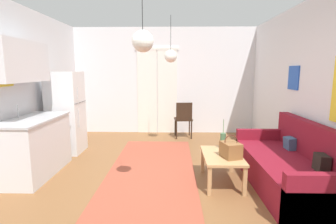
{
  "coord_description": "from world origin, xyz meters",
  "views": [
    {
      "loc": [
        0.24,
        -3.21,
        1.62
      ],
      "look_at": [
        0.15,
        1.2,
        0.91
      ],
      "focal_mm": 27.29,
      "sensor_mm": 36.0,
      "label": 1
    }
  ],
  "objects_px": {
    "couch": "(292,168)",
    "refrigerator": "(66,113)",
    "bamboo_vase": "(223,141)",
    "pendant_lamp_far": "(171,56)",
    "coffee_table": "(222,158)",
    "accent_chair": "(184,118)",
    "handbag": "(231,150)",
    "pendant_lamp_near": "(143,41)"
  },
  "relations": [
    {
      "from": "coffee_table",
      "to": "accent_chair",
      "type": "xyz_separation_m",
      "value": [
        -0.46,
        2.51,
        0.13
      ]
    },
    {
      "from": "accent_chair",
      "to": "pendant_lamp_near",
      "type": "xyz_separation_m",
      "value": [
        -0.59,
        -3.13,
        1.44
      ]
    },
    {
      "from": "coffee_table",
      "to": "pendant_lamp_far",
      "type": "bearing_deg",
      "value": 114.17
    },
    {
      "from": "couch",
      "to": "refrigerator",
      "type": "relative_size",
      "value": 1.29
    },
    {
      "from": "bamboo_vase",
      "to": "pendant_lamp_far",
      "type": "distance_m",
      "value": 2.13
    },
    {
      "from": "refrigerator",
      "to": "pendant_lamp_near",
      "type": "height_order",
      "value": "pendant_lamp_near"
    },
    {
      "from": "handbag",
      "to": "refrigerator",
      "type": "height_order",
      "value": "refrigerator"
    },
    {
      "from": "couch",
      "to": "refrigerator",
      "type": "bearing_deg",
      "value": 158.3
    },
    {
      "from": "coffee_table",
      "to": "pendant_lamp_near",
      "type": "relative_size",
      "value": 0.99
    },
    {
      "from": "coffee_table",
      "to": "refrigerator",
      "type": "relative_size",
      "value": 0.55
    },
    {
      "from": "couch",
      "to": "coffee_table",
      "type": "bearing_deg",
      "value": 172.43
    },
    {
      "from": "coffee_table",
      "to": "bamboo_vase",
      "type": "height_order",
      "value": "bamboo_vase"
    },
    {
      "from": "couch",
      "to": "bamboo_vase",
      "type": "distance_m",
      "value": 1.02
    },
    {
      "from": "handbag",
      "to": "refrigerator",
      "type": "relative_size",
      "value": 0.21
    },
    {
      "from": "bamboo_vase",
      "to": "handbag",
      "type": "height_order",
      "value": "bamboo_vase"
    },
    {
      "from": "refrigerator",
      "to": "pendant_lamp_far",
      "type": "bearing_deg",
      "value": 8.93
    },
    {
      "from": "refrigerator",
      "to": "handbag",
      "type": "bearing_deg",
      "value": -27.18
    },
    {
      "from": "refrigerator",
      "to": "pendant_lamp_far",
      "type": "distance_m",
      "value": 2.37
    },
    {
      "from": "accent_chair",
      "to": "pendant_lamp_near",
      "type": "bearing_deg",
      "value": 74.57
    },
    {
      "from": "handbag",
      "to": "pendant_lamp_far",
      "type": "xyz_separation_m",
      "value": [
        -0.86,
        1.82,
        1.37
      ]
    },
    {
      "from": "couch",
      "to": "accent_chair",
      "type": "bearing_deg",
      "value": 118.15
    },
    {
      "from": "couch",
      "to": "accent_chair",
      "type": "relative_size",
      "value": 2.34
    },
    {
      "from": "coffee_table",
      "to": "refrigerator",
      "type": "xyz_separation_m",
      "value": [
        -2.83,
        1.38,
        0.43
      ]
    },
    {
      "from": "couch",
      "to": "pendant_lamp_near",
      "type": "bearing_deg",
      "value": -166.17
    },
    {
      "from": "handbag",
      "to": "pendant_lamp_near",
      "type": "height_order",
      "value": "pendant_lamp_near"
    },
    {
      "from": "coffee_table",
      "to": "pendant_lamp_far",
      "type": "xyz_separation_m",
      "value": [
        -0.76,
        1.7,
        1.54
      ]
    },
    {
      "from": "bamboo_vase",
      "to": "pendant_lamp_far",
      "type": "relative_size",
      "value": 0.5
    },
    {
      "from": "coffee_table",
      "to": "refrigerator",
      "type": "height_order",
      "value": "refrigerator"
    },
    {
      "from": "bamboo_vase",
      "to": "accent_chair",
      "type": "height_order",
      "value": "bamboo_vase"
    },
    {
      "from": "coffee_table",
      "to": "handbag",
      "type": "relative_size",
      "value": 2.65
    },
    {
      "from": "couch",
      "to": "pendant_lamp_far",
      "type": "bearing_deg",
      "value": 133.15
    },
    {
      "from": "pendant_lamp_near",
      "to": "pendant_lamp_far",
      "type": "bearing_deg",
      "value": 82.98
    },
    {
      "from": "refrigerator",
      "to": "pendant_lamp_far",
      "type": "relative_size",
      "value": 1.73
    },
    {
      "from": "accent_chair",
      "to": "pendant_lamp_far",
      "type": "height_order",
      "value": "pendant_lamp_far"
    },
    {
      "from": "bamboo_vase",
      "to": "accent_chair",
      "type": "relative_size",
      "value": 0.52
    },
    {
      "from": "couch",
      "to": "pendant_lamp_near",
      "type": "xyz_separation_m",
      "value": [
        -2.0,
        -0.49,
        1.67
      ]
    },
    {
      "from": "handbag",
      "to": "accent_chair",
      "type": "relative_size",
      "value": 0.37
    },
    {
      "from": "couch",
      "to": "bamboo_vase",
      "type": "height_order",
      "value": "couch"
    },
    {
      "from": "handbag",
      "to": "refrigerator",
      "type": "xyz_separation_m",
      "value": [
        -2.92,
        1.5,
        0.26
      ]
    },
    {
      "from": "couch",
      "to": "coffee_table",
      "type": "height_order",
      "value": "couch"
    },
    {
      "from": "coffee_table",
      "to": "accent_chair",
      "type": "height_order",
      "value": "accent_chair"
    },
    {
      "from": "bamboo_vase",
      "to": "handbag",
      "type": "relative_size",
      "value": 1.4
    }
  ]
}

